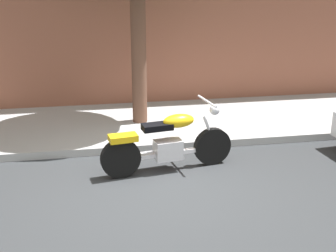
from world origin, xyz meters
name	(u,v)px	position (x,y,z in m)	size (l,w,h in m)	color
ground_plane	(166,187)	(0.00, 0.00, 0.00)	(60.00, 60.00, 0.00)	#303335
sidewalk	(143,124)	(0.00, 2.81, 0.07)	(24.80, 2.78, 0.14)	#A6A6A6
motorcycle	(168,144)	(0.14, 0.61, 0.47)	(2.20, 0.72, 1.14)	black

